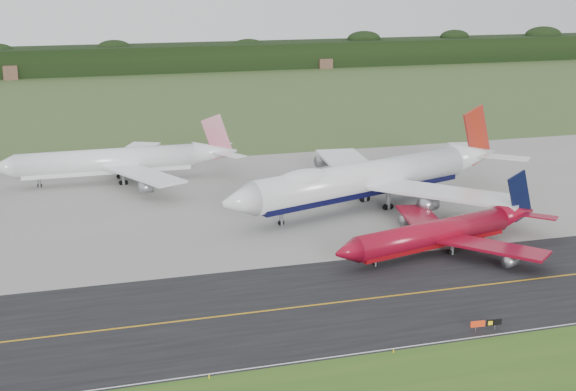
{
  "coord_description": "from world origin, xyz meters",
  "views": [
    {
      "loc": [
        -40.37,
        -102.44,
        45.05
      ],
      "look_at": [
        -3.99,
        22.0,
        8.65
      ],
      "focal_mm": 50.0,
      "sensor_mm": 36.0,
      "label": 1
    }
  ],
  "objects_px": {
    "jet_red_737": "(443,232)",
    "jet_star_tail": "(120,161)",
    "taxiway_sign": "(486,323)",
    "jet_ba_747": "(371,177)"
  },
  "relations": [
    {
      "from": "jet_red_737",
      "to": "jet_star_tail",
      "type": "bearing_deg",
      "value": 127.81
    },
    {
      "from": "jet_red_737",
      "to": "jet_star_tail",
      "type": "height_order",
      "value": "jet_star_tail"
    },
    {
      "from": "jet_star_tail",
      "to": "taxiway_sign",
      "type": "xyz_separation_m",
      "value": [
        38.74,
        -90.88,
        -3.67
      ]
    },
    {
      "from": "jet_ba_747",
      "to": "jet_star_tail",
      "type": "xyz_separation_m",
      "value": [
        -45.72,
        33.73,
        -1.28
      ]
    },
    {
      "from": "jet_ba_747",
      "to": "jet_star_tail",
      "type": "height_order",
      "value": "jet_ba_747"
    },
    {
      "from": "jet_ba_747",
      "to": "taxiway_sign",
      "type": "height_order",
      "value": "jet_ba_747"
    },
    {
      "from": "jet_ba_747",
      "to": "jet_star_tail",
      "type": "bearing_deg",
      "value": 143.58
    },
    {
      "from": "jet_red_737",
      "to": "taxiway_sign",
      "type": "relative_size",
      "value": 9.78
    },
    {
      "from": "jet_red_737",
      "to": "taxiway_sign",
      "type": "distance_m",
      "value": 31.01
    },
    {
      "from": "jet_red_737",
      "to": "taxiway_sign",
      "type": "bearing_deg",
      "value": -106.47
    }
  ]
}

